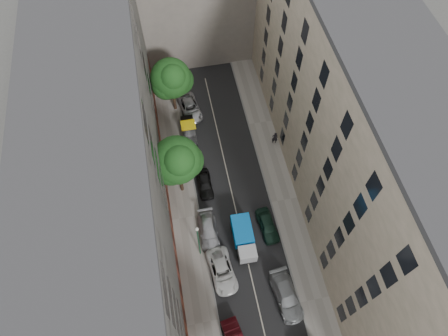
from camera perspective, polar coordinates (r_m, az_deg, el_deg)
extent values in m
plane|color=#4C4C49|center=(44.08, 1.66, -5.87)|extent=(120.00, 120.00, 0.00)
cube|color=black|center=(44.07, 1.66, -5.87)|extent=(8.00, 44.00, 0.02)
cube|color=gray|center=(43.75, -5.46, -7.07)|extent=(3.00, 44.00, 0.15)
cube|color=gray|center=(44.95, 8.55, -4.55)|extent=(3.00, 44.00, 0.15)
cube|color=#4F4C4A|center=(35.49, -15.58, -1.87)|extent=(8.00, 44.00, 20.00)
cube|color=#C5B099|center=(38.39, 18.35, 3.70)|extent=(8.00, 44.00, 20.00)
cube|color=black|center=(42.13, 2.79, -10.41)|extent=(1.99, 4.83, 0.27)
cube|color=#B4B6B9|center=(40.84, 3.37, -12.18)|extent=(1.81, 1.46, 1.50)
cube|color=#0B7CE2|center=(41.54, 2.61, -8.95)|extent=(2.03, 3.24, 1.59)
cylinder|color=black|center=(41.61, 2.15, -12.81)|extent=(0.25, 0.74, 0.74)
cylinder|color=black|center=(41.81, 4.45, -12.36)|extent=(0.25, 0.74, 0.74)
cylinder|color=black|center=(42.65, 1.25, -8.93)|extent=(0.25, 0.74, 0.74)
cylinder|color=black|center=(42.84, 3.48, -8.52)|extent=(0.25, 0.74, 0.74)
imported|color=silver|center=(40.87, -0.27, -14.51)|extent=(2.76, 5.16, 1.38)
imported|color=#B0B0B5|center=(42.33, -2.25, -8.92)|extent=(1.99, 4.74, 1.37)
imported|color=black|center=(44.80, -2.74, -2.27)|extent=(1.56, 3.87, 1.32)
imported|color=black|center=(48.83, -5.04, 5.32)|extent=(1.55, 4.43, 1.46)
imported|color=#B5B6BA|center=(51.12, -4.88, 8.60)|extent=(3.07, 5.26, 1.37)
imported|color=gray|center=(40.62, 8.91, -17.60)|extent=(2.62, 5.39, 1.51)
imported|color=#142E22|center=(42.75, 6.24, -8.17)|extent=(2.01, 4.25, 1.40)
cylinder|color=#382619|center=(43.94, -6.15, -2.10)|extent=(0.36, 0.36, 2.99)
cylinder|color=#382619|center=(41.73, -6.47, -0.40)|extent=(0.24, 0.24, 2.14)
sphere|color=#1D531B|center=(39.96, -6.76, 1.14)|extent=(4.96, 4.96, 4.96)
sphere|color=#1D531B|center=(41.04, -5.45, 1.05)|extent=(3.72, 3.72, 3.72)
sphere|color=#1D531B|center=(40.21, -7.56, -0.07)|extent=(3.47, 3.47, 3.47)
sphere|color=#1D531B|center=(38.59, -6.47, 1.08)|extent=(3.22, 3.22, 3.22)
cylinder|color=#382619|center=(50.96, -7.09, 9.42)|extent=(0.36, 0.36, 2.62)
cylinder|color=#382619|center=(49.29, -7.37, 11.11)|extent=(0.24, 0.24, 1.87)
sphere|color=#1D531B|center=(47.96, -7.61, 12.58)|extent=(4.79, 4.79, 4.79)
sphere|color=#1D531B|center=(48.90, -6.49, 12.36)|extent=(3.59, 3.59, 3.59)
sphere|color=#1D531B|center=(47.99, -8.31, 11.59)|extent=(3.35, 3.35, 3.35)
sphere|color=#1D531B|center=(46.71, -7.38, 12.75)|extent=(3.12, 3.12, 3.12)
cylinder|color=#195936|center=(39.15, -3.63, -10.52)|extent=(0.14, 0.14, 6.25)
sphere|color=silver|center=(36.15, -3.91, -8.71)|extent=(0.36, 0.36, 0.36)
imported|color=black|center=(47.97, 7.27, 4.31)|extent=(0.77, 0.60, 1.89)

